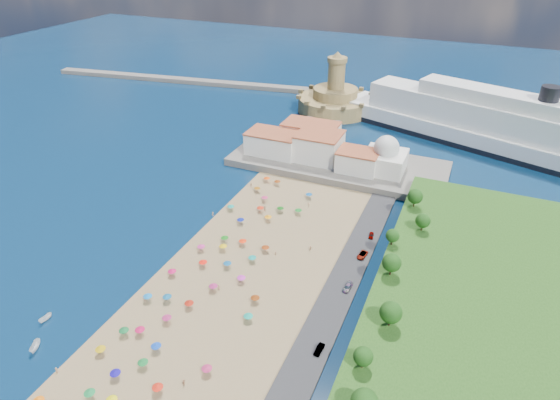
% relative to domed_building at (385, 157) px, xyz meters
% --- Properties ---
extents(ground, '(700.00, 700.00, 0.00)m').
position_rel_domed_building_xyz_m(ground, '(-30.00, -71.00, -8.97)').
color(ground, '#071938').
rests_on(ground, ground).
extents(terrace, '(90.00, 36.00, 3.00)m').
position_rel_domed_building_xyz_m(terrace, '(-20.00, 2.00, -7.47)').
color(terrace, '#59544C').
rests_on(terrace, ground).
extents(jetty, '(18.00, 70.00, 2.40)m').
position_rel_domed_building_xyz_m(jetty, '(-42.00, 37.00, -7.77)').
color(jetty, '#59544C').
rests_on(jetty, ground).
extents(breakwater, '(199.03, 34.77, 2.60)m').
position_rel_domed_building_xyz_m(breakwater, '(-140.00, 82.00, -7.67)').
color(breakwater, '#59544C').
rests_on(breakwater, ground).
extents(waterfront_buildings, '(57.00, 29.00, 11.00)m').
position_rel_domed_building_xyz_m(waterfront_buildings, '(-33.05, 2.64, -1.10)').
color(waterfront_buildings, silver).
rests_on(waterfront_buildings, terrace).
extents(domed_building, '(16.00, 16.00, 15.00)m').
position_rel_domed_building_xyz_m(domed_building, '(0.00, 0.00, 0.00)').
color(domed_building, silver).
rests_on(domed_building, terrace).
extents(fortress, '(40.00, 40.00, 32.40)m').
position_rel_domed_building_xyz_m(fortress, '(-42.00, 67.00, -2.29)').
color(fortress, tan).
rests_on(fortress, ground).
extents(cruise_ship, '(147.95, 66.92, 32.43)m').
position_rel_domed_building_xyz_m(cruise_ship, '(37.44, 49.02, 0.63)').
color(cruise_ship, black).
rests_on(cruise_ship, ground).
extents(beach_parasols, '(32.77, 114.67, 2.20)m').
position_rel_domed_building_xyz_m(beach_parasols, '(-32.15, -83.79, -6.83)').
color(beach_parasols, gray).
rests_on(beach_parasols, beach).
extents(beachgoers, '(39.53, 97.80, 1.87)m').
position_rel_domed_building_xyz_m(beachgoers, '(-29.89, -66.63, -7.86)').
color(beachgoers, tan).
rests_on(beachgoers, beach).
extents(moored_boats, '(7.97, 12.49, 1.75)m').
position_rel_domed_building_xyz_m(moored_boats, '(-59.66, -119.49, -8.15)').
color(moored_boats, white).
rests_on(moored_boats, ground).
extents(parked_cars, '(2.87, 73.62, 1.33)m').
position_rel_domed_building_xyz_m(parked_cars, '(6.00, -73.71, -7.63)').
color(parked_cars, gray).
rests_on(parked_cars, promenade).
extents(hillside_trees, '(11.47, 107.69, 6.97)m').
position_rel_domed_building_xyz_m(hillside_trees, '(17.96, -78.35, 0.89)').
color(hillside_trees, '#382314').
rests_on(hillside_trees, hillside).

